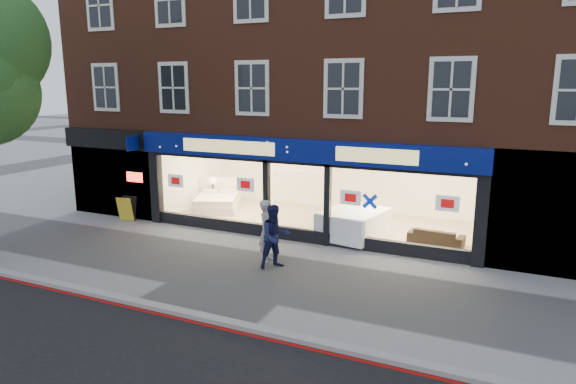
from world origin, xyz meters
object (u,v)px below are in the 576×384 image
Objects in this scene: sofa at (436,236)px; pedestrian_grey at (267,231)px; pedestrian_blue at (275,237)px; a_board at (127,209)px; display_bed at (217,202)px; mattress_stack at (353,223)px.

sofa is 5.33m from pedestrian_grey.
sofa is 5.26m from pedestrian_blue.
sofa is at bearing -1.84° from a_board.
display_bed is 1.48× the size of sofa.
pedestrian_grey is at bearing 42.66° from sofa.
display_bed is 6.03m from mattress_stack.
pedestrian_grey is (4.32, -4.17, 0.47)m from display_bed.
sofa is 0.94× the size of pedestrian_blue.
pedestrian_blue is at bearing -132.59° from pedestrian_grey.
mattress_stack is 1.36× the size of pedestrian_blue.
a_board is at bearing 74.87° from pedestrian_grey.
pedestrian_grey reaches higher than display_bed.
a_board is (-10.80, -1.56, 0.11)m from sofa.
sofa is at bearing 5.84° from mattress_stack.
sofa is 0.94× the size of pedestrian_grey.
sofa is at bearing -52.68° from pedestrian_grey.
sofa is at bearing -29.26° from display_bed.
mattress_stack is 1.36× the size of pedestrian_grey.
pedestrian_grey reaches higher than mattress_stack.
mattress_stack is 3.61m from pedestrian_blue.
pedestrian_blue is (-1.15, -3.40, 0.36)m from mattress_stack.
pedestrian_blue reaches higher than mattress_stack.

